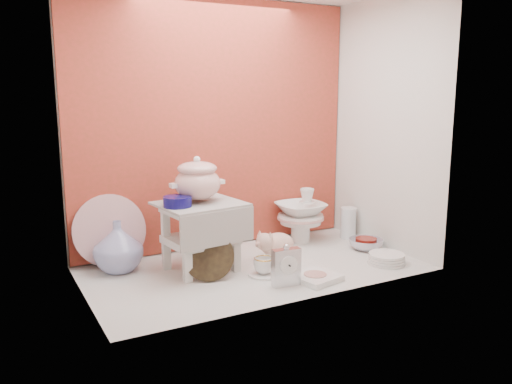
% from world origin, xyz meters
% --- Properties ---
extents(ground, '(1.80, 1.80, 0.00)m').
position_xyz_m(ground, '(0.00, 0.00, 0.00)').
color(ground, silver).
rests_on(ground, ground).
extents(niche_shell, '(1.86, 1.03, 1.53)m').
position_xyz_m(niche_shell, '(0.00, 0.18, 0.93)').
color(niche_shell, '#BC372F').
rests_on(niche_shell, ground).
extents(step_stool, '(0.47, 0.42, 0.37)m').
position_xyz_m(step_stool, '(-0.27, 0.12, 0.19)').
color(step_stool, silver).
rests_on(step_stool, ground).
extents(soup_tureen, '(0.35, 0.35, 0.25)m').
position_xyz_m(soup_tureen, '(-0.26, 0.15, 0.50)').
color(soup_tureen, white).
rests_on(soup_tureen, step_stool).
extents(cobalt_bowl, '(0.18, 0.18, 0.05)m').
position_xyz_m(cobalt_bowl, '(-0.40, 0.08, 0.40)').
color(cobalt_bowl, '#0F0A51').
rests_on(cobalt_bowl, step_stool).
extents(floral_platter, '(0.40, 0.12, 0.40)m').
position_xyz_m(floral_platter, '(-0.68, 0.43, 0.20)').
color(floral_platter, silver).
rests_on(floral_platter, ground).
extents(blue_white_vase, '(0.31, 0.31, 0.28)m').
position_xyz_m(blue_white_vase, '(-0.66, 0.31, 0.14)').
color(blue_white_vase, white).
rests_on(blue_white_vase, ground).
extents(lacquer_tray, '(0.28, 0.18, 0.25)m').
position_xyz_m(lacquer_tray, '(-0.29, -0.04, 0.13)').
color(lacquer_tray, black).
rests_on(lacquer_tray, ground).
extents(mantel_clock, '(0.15, 0.06, 0.21)m').
position_xyz_m(mantel_clock, '(0.01, -0.31, 0.10)').
color(mantel_clock, silver).
rests_on(mantel_clock, ground).
extents(plush_pig, '(0.29, 0.23, 0.16)m').
position_xyz_m(plush_pig, '(0.21, 0.11, 0.08)').
color(plush_pig, '#D6AA96').
rests_on(plush_pig, ground).
extents(teacup_saucer, '(0.22, 0.22, 0.01)m').
position_xyz_m(teacup_saucer, '(-0.01, -0.13, 0.01)').
color(teacup_saucer, white).
rests_on(teacup_saucer, ground).
extents(gold_rim_teacup, '(0.13, 0.13, 0.09)m').
position_xyz_m(gold_rim_teacup, '(-0.01, -0.13, 0.06)').
color(gold_rim_teacup, white).
rests_on(gold_rim_teacup, teacup_saucer).
extents(lattice_dish, '(0.26, 0.26, 0.03)m').
position_xyz_m(lattice_dish, '(0.19, -0.31, 0.01)').
color(lattice_dish, white).
rests_on(lattice_dish, ground).
extents(dinner_plate_stack, '(0.26, 0.26, 0.06)m').
position_xyz_m(dinner_plate_stack, '(0.69, -0.29, 0.03)').
color(dinner_plate_stack, white).
rests_on(dinner_plate_stack, ground).
extents(crystal_bowl, '(0.27, 0.27, 0.07)m').
position_xyz_m(crystal_bowl, '(0.76, -0.02, 0.03)').
color(crystal_bowl, silver).
rests_on(crystal_bowl, ground).
extents(clear_glass_vase, '(0.12, 0.12, 0.20)m').
position_xyz_m(clear_glass_vase, '(0.83, 0.24, 0.10)').
color(clear_glass_vase, silver).
rests_on(clear_glass_vase, ground).
extents(porcelain_tower, '(0.36, 0.36, 0.35)m').
position_xyz_m(porcelain_tower, '(0.50, 0.32, 0.17)').
color(porcelain_tower, white).
rests_on(porcelain_tower, ground).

